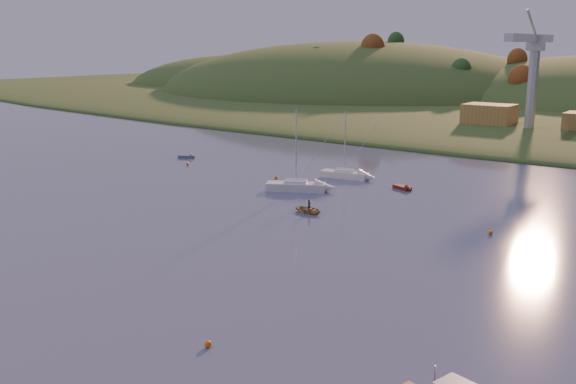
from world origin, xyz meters
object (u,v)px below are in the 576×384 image
Objects in this scene: sailboat_far at (344,174)px; grey_dinghy at (189,157)px; red_tender at (405,188)px; sailboat_near at (296,186)px; canoe at (309,210)px.

sailboat_far reaches higher than grey_dinghy.
sailboat_far is 11.77m from red_tender.
sailboat_near is at bearing -120.24° from red_tender.
canoe is at bearing -75.01° from sailboat_near.
grey_dinghy is (-32.93, -1.43, -0.44)m from sailboat_far.
sailboat_far is 2.86× the size of canoe.
canoe is 19.38m from red_tender.
sailboat_near reaches higher than grey_dinghy.
sailboat_near is 33.80m from grey_dinghy.
canoe is at bearing -48.09° from grey_dinghy.
sailboat_far reaches higher than canoe.
sailboat_far is 22.43m from canoe.
sailboat_near is 3.22× the size of red_tender.
red_tender is (3.77, 19.01, -0.14)m from canoe.
grey_dinghy is at bearing -159.57° from red_tender.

